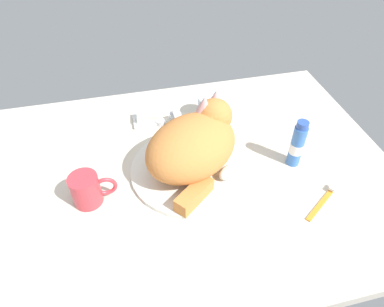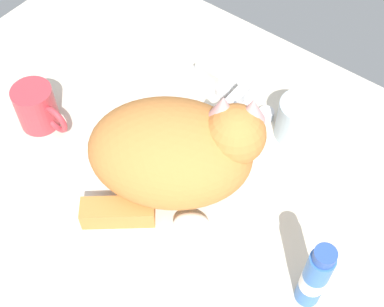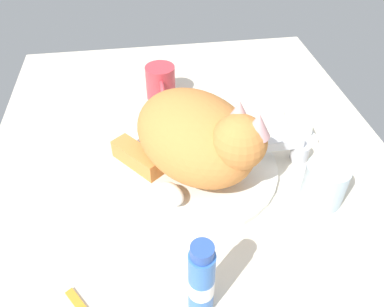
{
  "view_description": "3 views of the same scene",
  "coord_description": "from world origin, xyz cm",
  "px_view_note": "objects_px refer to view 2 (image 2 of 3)",
  "views": [
    {
      "loc": [
        -14.65,
        -62.42,
        66.93
      ],
      "look_at": [
        -0.05,
        -1.03,
        7.31
      ],
      "focal_mm": 32.2,
      "sensor_mm": 36.0,
      "label": 1
    },
    {
      "loc": [
        32.14,
        -36.51,
        74.81
      ],
      "look_at": [
        1.64,
        3.39,
        5.82
      ],
      "focal_mm": 49.98,
      "sensor_mm": 36.0,
      "label": 2
    },
    {
      "loc": [
        53.9,
        -8.57,
        52.54
      ],
      "look_at": [
        0.53,
        -0.61,
        4.77
      ],
      "focal_mm": 35.88,
      "sensor_mm": 36.0,
      "label": 3
    }
  ],
  "objects_px": {
    "coffee_mug": "(37,108)",
    "toothpaste_bottle": "(315,277)",
    "faucet": "(241,101)",
    "rinse_cup": "(298,120)",
    "soap_bar": "(215,69)",
    "cat": "(178,151)"
  },
  "relations": [
    {
      "from": "coffee_mug",
      "to": "faucet",
      "type": "bearing_deg",
      "value": 42.46
    },
    {
      "from": "coffee_mug",
      "to": "soap_bar",
      "type": "bearing_deg",
      "value": 56.88
    },
    {
      "from": "coffee_mug",
      "to": "soap_bar",
      "type": "distance_m",
      "value": 0.33
    },
    {
      "from": "toothpaste_bottle",
      "to": "coffee_mug",
      "type": "bearing_deg",
      "value": -179.22
    },
    {
      "from": "cat",
      "to": "coffee_mug",
      "type": "distance_m",
      "value": 0.28
    },
    {
      "from": "rinse_cup",
      "to": "toothpaste_bottle",
      "type": "relative_size",
      "value": 0.56
    },
    {
      "from": "coffee_mug",
      "to": "soap_bar",
      "type": "xyz_separation_m",
      "value": [
        0.18,
        0.28,
        -0.02
      ]
    },
    {
      "from": "faucet",
      "to": "soap_bar",
      "type": "distance_m",
      "value": 0.09
    },
    {
      "from": "faucet",
      "to": "coffee_mug",
      "type": "xyz_separation_m",
      "value": [
        -0.27,
        -0.24,
        0.02
      ]
    },
    {
      "from": "soap_bar",
      "to": "toothpaste_bottle",
      "type": "xyz_separation_m",
      "value": [
        0.36,
        -0.27,
        0.04
      ]
    },
    {
      "from": "coffee_mug",
      "to": "toothpaste_bottle",
      "type": "relative_size",
      "value": 0.78
    },
    {
      "from": "coffee_mug",
      "to": "rinse_cup",
      "type": "bearing_deg",
      "value": 34.17
    },
    {
      "from": "cat",
      "to": "soap_bar",
      "type": "distance_m",
      "value": 0.26
    },
    {
      "from": "soap_bar",
      "to": "rinse_cup",
      "type": "bearing_deg",
      "value": -7.1
    },
    {
      "from": "rinse_cup",
      "to": "toothpaste_bottle",
      "type": "xyz_separation_m",
      "value": [
        0.17,
        -0.25,
        0.03
      ]
    },
    {
      "from": "faucet",
      "to": "soap_bar",
      "type": "relative_size",
      "value": 2.01
    },
    {
      "from": "coffee_mug",
      "to": "toothpaste_bottle",
      "type": "distance_m",
      "value": 0.54
    },
    {
      "from": "soap_bar",
      "to": "faucet",
      "type": "bearing_deg",
      "value": -23.19
    },
    {
      "from": "faucet",
      "to": "coffee_mug",
      "type": "bearing_deg",
      "value": -137.54
    },
    {
      "from": "cat",
      "to": "coffee_mug",
      "type": "xyz_separation_m",
      "value": [
        -0.28,
        -0.05,
        -0.05
      ]
    },
    {
      "from": "faucet",
      "to": "cat",
      "type": "bearing_deg",
      "value": -87.0
    },
    {
      "from": "faucet",
      "to": "cat",
      "type": "relative_size",
      "value": 0.39
    }
  ]
}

